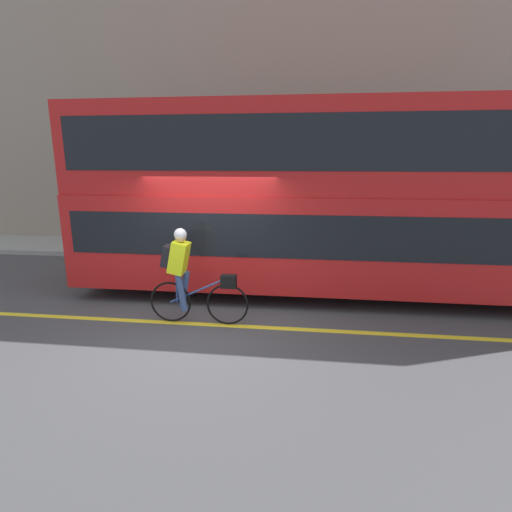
# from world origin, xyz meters

# --- Properties ---
(ground_plane) EXTENTS (80.00, 80.00, 0.00)m
(ground_plane) POSITION_xyz_m (0.00, 0.00, 0.00)
(ground_plane) COLOR #424244
(road_center_line) EXTENTS (50.00, 0.14, 0.01)m
(road_center_line) POSITION_xyz_m (0.00, 0.08, 0.00)
(road_center_line) COLOR yellow
(road_center_line) RESTS_ON ground_plane
(sidewalk_curb) EXTENTS (60.00, 2.23, 0.14)m
(sidewalk_curb) POSITION_xyz_m (0.00, 5.54, 0.07)
(sidewalk_curb) COLOR gray
(sidewalk_curb) RESTS_ON ground_plane
(building_facade) EXTENTS (60.00, 0.30, 9.05)m
(building_facade) POSITION_xyz_m (0.00, 6.81, 4.53)
(building_facade) COLOR gray
(building_facade) RESTS_ON ground_plane
(bus) EXTENTS (10.93, 2.54, 3.87)m
(bus) POSITION_xyz_m (2.51, 2.15, 2.14)
(bus) COLOR black
(bus) RESTS_ON ground_plane
(cyclist_on_bike) EXTENTS (1.75, 0.32, 1.69)m
(cyclist_on_bike) POSITION_xyz_m (-0.21, 0.14, 0.90)
(cyclist_on_bike) COLOR black
(cyclist_on_bike) RESTS_ON ground_plane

